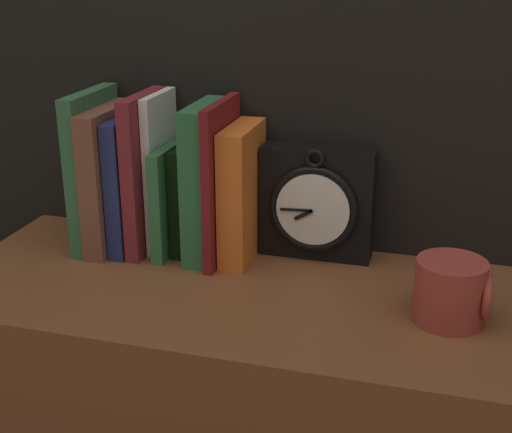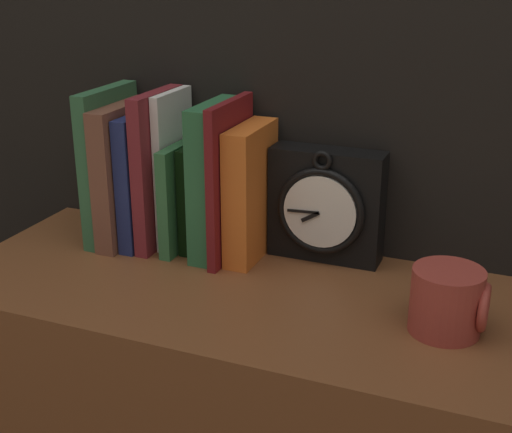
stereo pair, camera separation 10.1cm
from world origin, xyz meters
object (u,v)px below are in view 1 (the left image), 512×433
clock (317,203)px  mug (452,292)px  book_slot3_maroon (146,173)px  book_slot9_orange (242,193)px  book_slot4_white (161,172)px  book_slot0_green (94,169)px  book_slot1_brown (111,178)px  book_slot8_maroon (222,182)px  book_slot2_navy (131,182)px  book_slot7_green (206,181)px  book_slot5_green (171,198)px  book_slot6_black (189,198)px

clock → mug: clock is taller
clock → book_slot3_maroon: 0.28m
book_slot9_orange → clock: bearing=17.2°
mug → book_slot4_white: bearing=163.6°
book_slot0_green → book_slot1_brown: bearing=-3.9°
book_slot3_maroon → book_slot8_maroon: bearing=-2.1°
book_slot2_navy → book_slot7_green: book_slot7_green is taller
book_slot2_navy → book_slot4_white: size_ratio=0.86×
book_slot0_green → book_slot5_green: (0.13, 0.01, -0.04)m
book_slot8_maroon → book_slot9_orange: (0.03, 0.01, -0.02)m
book_slot0_green → book_slot8_maroon: book_slot0_green is taller
book_slot2_navy → book_slot9_orange: 0.19m
book_slot8_maroon → mug: 0.39m
book_slot2_navy → book_slot3_maroon: bearing=2.2°
book_slot2_navy → book_slot9_orange: (0.19, 0.01, -0.00)m
book_slot8_maroon → book_slot4_white: bearing=170.1°
book_slot9_orange → book_slot4_white: bearing=176.1°
book_slot1_brown → book_slot9_orange: size_ratio=1.08×
clock → book_slot0_green: book_slot0_green is taller
book_slot0_green → book_slot6_black: book_slot0_green is taller
book_slot6_black → book_slot8_maroon: bearing=-17.0°
book_slot2_navy → book_slot3_maroon: size_ratio=0.86×
book_slot0_green → book_slot6_black: bearing=7.3°
book_slot0_green → book_slot2_navy: 0.07m
book_slot4_white → book_slot8_maroon: (0.11, -0.02, -0.00)m
book_slot1_brown → book_slot9_orange: 0.22m
mug → book_slot9_orange: bearing=158.7°
book_slot6_black → mug: bearing=-18.1°
book_slot1_brown → book_slot0_green: bearing=176.1°
clock → book_slot6_black: (-0.21, -0.03, -0.00)m
book_slot5_green → book_slot7_green: book_slot7_green is taller
book_slot6_black → mug: book_slot6_black is taller
book_slot8_maroon → book_slot6_black: bearing=163.0°
book_slot4_white → book_slot5_green: size_ratio=1.45×
book_slot8_maroon → book_slot9_orange: book_slot8_maroon is taller
clock → book_slot7_green: 0.18m
book_slot3_maroon → book_slot7_green: 0.10m
book_slot0_green → book_slot5_green: book_slot0_green is taller
book_slot2_navy → book_slot7_green: bearing=0.9°
book_slot1_brown → book_slot8_maroon: 0.19m
book_slot7_green → mug: size_ratio=2.49×
book_slot0_green → book_slot7_green: size_ratio=1.04×
book_slot3_maroon → clock: bearing=8.3°
book_slot0_green → book_slot3_maroon: size_ratio=1.00×
book_slot1_brown → mug: size_ratio=2.36×
book_slot5_green → book_slot4_white: bearing=148.6°
book_slot2_navy → mug: bearing=-13.4°
book_slot0_green → book_slot5_green: bearing=3.2°
book_slot9_orange → book_slot5_green: bearing=-178.5°
book_slot0_green → book_slot7_green: bearing=1.9°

